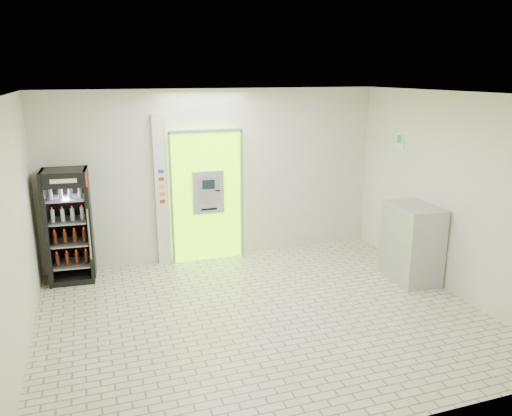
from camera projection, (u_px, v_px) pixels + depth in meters
name	position (u px, v px, depth m)	size (l,w,h in m)	color
ground	(263.00, 315.00, 6.92)	(6.00, 6.00, 0.00)	beige
room_shell	(264.00, 186.00, 6.44)	(6.00, 6.00, 6.00)	silver
atm_assembly	(207.00, 195.00, 8.76)	(1.30, 0.24, 2.33)	#7FE504
pillar	(162.00, 191.00, 8.52)	(0.22, 0.11, 2.60)	silver
beverage_cooler	(69.00, 228.00, 7.93)	(0.72, 0.67, 1.81)	black
steel_cabinet	(412.00, 243.00, 7.98)	(0.67, 0.96, 1.24)	#A8ABB0
exit_sign	(400.00, 141.00, 8.57)	(0.02, 0.22, 0.26)	white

